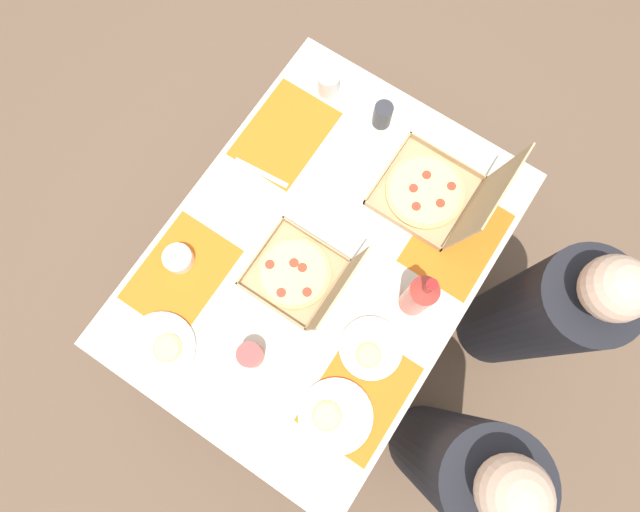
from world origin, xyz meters
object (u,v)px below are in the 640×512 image
object	(u,v)px
cup_red	(328,84)
plate_far_right	(370,349)
cup_clear_left	(251,355)
plate_middle	(335,416)
soda_bottle	(419,296)
cup_clear_right	(383,115)
pizza_box_corner_right	(303,277)
plate_near_left	(161,348)
condiment_bowl	(178,259)
diner_left_seat	(534,314)
pizza_box_center	(437,193)
diner_right_seat	(454,460)

from	to	relation	value
cup_red	plate_far_right	bearing A→B (deg)	41.51
cup_red	cup_clear_left	world-z (taller)	cup_red
plate_middle	soda_bottle	distance (m)	0.46
cup_red	cup_clear_right	world-z (taller)	cup_clear_right
pizza_box_corner_right	plate_near_left	distance (m)	0.51
cup_clear_right	condiment_bowl	distance (m)	0.86
plate_middle	plate_near_left	distance (m)	0.59
plate_far_right	soda_bottle	size ratio (longest dim) A/B	0.63
plate_near_left	cup_red	xyz separation A→B (m)	(-1.07, -0.06, 0.04)
pizza_box_corner_right	condiment_bowl	size ratio (longest dim) A/B	3.31
plate_far_right	cup_clear_left	xyz separation A→B (m)	(0.23, -0.30, 0.03)
cup_red	diner_left_seat	bearing A→B (deg)	78.12
pizza_box_center	plate_far_right	size ratio (longest dim) A/B	1.73
pizza_box_corner_right	condiment_bowl	xyz separation A→B (m)	(0.17, -0.38, -0.02)
pizza_box_center	plate_near_left	size ratio (longest dim) A/B	1.53
plate_near_left	cup_red	size ratio (longest dim) A/B	2.42
plate_far_right	plate_middle	bearing A→B (deg)	4.00
plate_middle	condiment_bowl	world-z (taller)	condiment_bowl
cup_clear_right	pizza_box_center	bearing A→B (deg)	64.55
plate_near_left	diner_left_seat	distance (m)	1.35
diner_left_seat	pizza_box_center	bearing A→B (deg)	-98.46
plate_far_right	condiment_bowl	distance (m)	0.70
pizza_box_center	cup_clear_left	bearing A→B (deg)	-15.38
plate_middle	cup_red	size ratio (longest dim) A/B	2.43
cup_red	condiment_bowl	bearing A→B (deg)	-4.78
plate_middle	diner_right_seat	world-z (taller)	diner_right_seat
soda_bottle	condiment_bowl	xyz separation A→B (m)	(0.31, -0.72, -0.11)
pizza_box_corner_right	plate_near_left	bearing A→B (deg)	-30.41
plate_far_right	cup_red	bearing A→B (deg)	-138.49
plate_near_left	condiment_bowl	xyz separation A→B (m)	(-0.27, -0.13, 0.01)
plate_near_left	condiment_bowl	distance (m)	0.29
pizza_box_corner_right	cup_clear_right	bearing A→B (deg)	-172.05
plate_far_right	plate_middle	distance (m)	0.24
condiment_bowl	diner_right_seat	bearing A→B (deg)	88.20
plate_near_left	diner_right_seat	size ratio (longest dim) A/B	0.19
cup_red	plate_near_left	bearing A→B (deg)	3.10
diner_left_seat	cup_red	bearing A→B (deg)	-101.88
soda_bottle	pizza_box_center	bearing A→B (deg)	-160.88
plate_far_right	condiment_bowl	world-z (taller)	condiment_bowl
pizza_box_center	soda_bottle	bearing A→B (deg)	19.12
cup_clear_left	soda_bottle	bearing A→B (deg)	141.98
cup_red	plate_middle	bearing A→B (deg)	34.23
plate_middle	diner_left_seat	xyz separation A→B (m)	(-0.71, 0.44, -0.26)
diner_right_seat	plate_near_left	bearing A→B (deg)	-77.32
pizza_box_center	plate_middle	world-z (taller)	pizza_box_center
soda_bottle	cup_clear_left	world-z (taller)	soda_bottle
soda_bottle	pizza_box_corner_right	bearing A→B (deg)	-68.45
cup_clear_left	plate_middle	bearing A→B (deg)	88.40
pizza_box_corner_right	plate_far_right	xyz separation A→B (m)	(0.07, 0.31, -0.04)
pizza_box_corner_right	plate_middle	size ratio (longest dim) A/B	1.38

